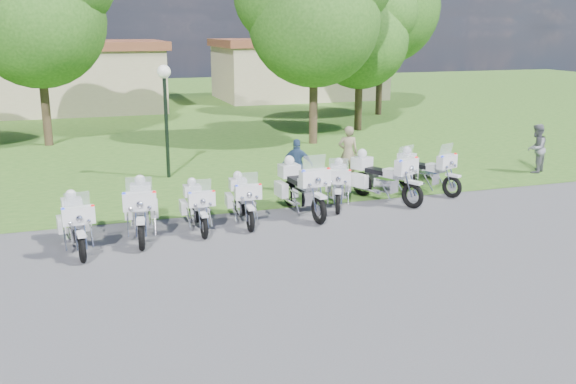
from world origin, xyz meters
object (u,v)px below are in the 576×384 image
object	(u,v)px
motorcycle_5	(338,183)
bystander_c	(297,165)
motorcycle_1	(141,209)
bystander_a	(348,153)
lamp_post	(165,92)
motorcycle_4	(301,187)
motorcycle_3	(243,199)
motorcycle_6	(383,176)
bystander_b	(536,149)
motorcycle_7	(425,170)
motorcycle_0	(76,223)
motorcycle_2	(197,205)

from	to	relation	value
motorcycle_5	bystander_c	world-z (taller)	bystander_c
motorcycle_1	bystander_a	xyz separation A→B (m)	(7.07, 3.89, 0.20)
lamp_post	motorcycle_4	bearing A→B (deg)	-62.69
motorcycle_3	motorcycle_6	world-z (taller)	motorcycle_6
bystander_c	bystander_b	bearing A→B (deg)	-158.65
motorcycle_4	motorcycle_3	bearing A→B (deg)	3.84
motorcycle_1	motorcycle_4	xyz separation A→B (m)	(4.31, 0.68, 0.04)
motorcycle_6	motorcycle_7	xyz separation A→B (m)	(1.72, 0.56, -0.06)
motorcycle_3	motorcycle_6	distance (m)	4.41
motorcycle_3	motorcycle_4	distance (m)	1.72
motorcycle_0	motorcycle_5	distance (m)	7.24
motorcycle_0	motorcycle_4	size ratio (longest dim) A/B	0.86
motorcycle_2	motorcycle_3	xyz separation A→B (m)	(1.23, 0.20, 0.02)
motorcycle_6	motorcycle_4	bearing A→B (deg)	-14.13
bystander_c	motorcycle_5	bearing A→B (deg)	129.66
motorcycle_1	bystander_a	size ratio (longest dim) A/B	1.37
motorcycle_4	bystander_c	distance (m)	2.41
motorcycle_1	motorcycle_2	world-z (taller)	motorcycle_1
motorcycle_3	motorcycle_5	xyz separation A→B (m)	(2.95, 0.70, 0.02)
motorcycle_6	bystander_a	size ratio (longest dim) A/B	1.35
lamp_post	motorcycle_0	bearing A→B (deg)	-114.58
motorcycle_6	bystander_b	world-z (taller)	motorcycle_6
motorcycle_2	motorcycle_5	xyz separation A→B (m)	(4.19, 0.90, 0.03)
motorcycle_6	bystander_c	bearing A→B (deg)	-67.09
motorcycle_1	motorcycle_2	size ratio (longest dim) A/B	1.17
motorcycle_5	lamp_post	xyz separation A→B (m)	(-4.06, 4.97, 2.22)
motorcycle_7	bystander_c	world-z (taller)	bystander_c
motorcycle_5	bystander_b	world-z (taller)	bystander_b
motorcycle_0	motorcycle_6	world-z (taller)	motorcycle_6
motorcycle_3	lamp_post	distance (m)	6.20
motorcycle_5	bystander_a	bearing A→B (deg)	-95.32
motorcycle_5	lamp_post	world-z (taller)	lamp_post
motorcycle_0	bystander_a	size ratio (longest dim) A/B	1.26
motorcycle_6	lamp_post	size ratio (longest dim) A/B	0.65
bystander_b	bystander_c	bearing A→B (deg)	-35.35
motorcycle_1	motorcycle_3	world-z (taller)	motorcycle_1
motorcycle_0	motorcycle_4	bearing A→B (deg)	-174.26
motorcycle_2	bystander_b	bearing A→B (deg)	-167.81
lamp_post	motorcycle_3	bearing A→B (deg)	-79.00
bystander_c	motorcycle_6	bearing A→B (deg)	159.47
motorcycle_3	bystander_c	world-z (taller)	bystander_c
motorcycle_0	motorcycle_2	distance (m)	2.96
motorcycle_5	motorcycle_4	bearing A→B (deg)	42.24
motorcycle_4	bystander_b	size ratio (longest dim) A/B	1.55
lamp_post	motorcycle_1	bearing A→B (deg)	-103.95
motorcycle_5	motorcycle_6	distance (m)	1.40
motorcycle_0	bystander_c	world-z (taller)	bystander_c
motorcycle_7	bystander_a	distance (m)	2.73
motorcycle_5	motorcycle_6	bearing A→B (deg)	-155.84
motorcycle_5	bystander_c	size ratio (longest dim) A/B	1.30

